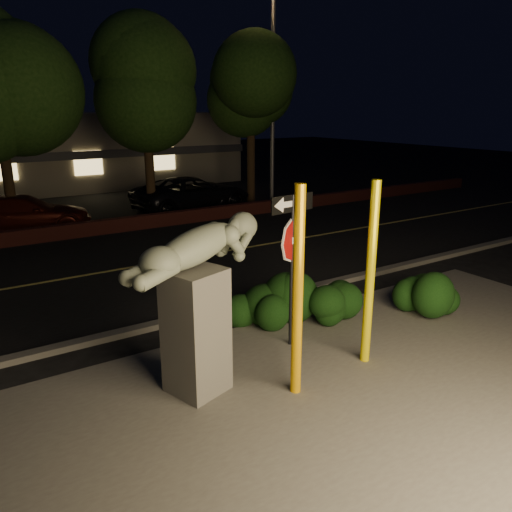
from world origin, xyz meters
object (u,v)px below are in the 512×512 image
Objects in this scene: yellow_pole_left at (298,294)px; streetlight at (270,82)px; sculpture at (197,291)px; parked_car_darkred at (23,214)px; signpost at (292,241)px; parked_car_dark at (192,193)px; yellow_pole_right at (370,275)px.

yellow_pole_left is 16.23m from streetlight.
sculpture is 0.59× the size of parked_car_darkred.
sculpture reaches higher than parked_car_darkred.
streetlight is (7.67, 11.94, 3.31)m from signpost.
parked_car_darkred is (-2.67, 12.24, -1.36)m from signpost.
sculpture is at bearing -148.94° from streetlight.
signpost is at bearing 56.44° from yellow_pole_left.
parked_car_dark is (4.12, 12.66, -1.30)m from signpost.
streetlight is 5.86m from parked_car_dark.
sculpture is at bearing 165.30° from yellow_pole_right.
parked_car_dark is at bearing -74.35° from parked_car_darkred.
streetlight is 1.73× the size of parked_car_dark.
streetlight is at bearing 34.34° from sculpture.
signpost reaches higher than sculpture.
signpost is (0.89, 1.34, 0.39)m from yellow_pole_left.
signpost reaches higher than parked_car_darkred.
yellow_pole_right is 1.12× the size of signpost.
parked_car_dark is at bearing 70.30° from yellow_pole_left.
parked_car_darkred is (-1.78, 13.58, -0.97)m from yellow_pole_left.
yellow_pole_left is 1.03× the size of yellow_pole_right.
yellow_pole_right is at bearing -138.49° from streetlight.
yellow_pole_right is at bearing 4.99° from yellow_pole_left.
parked_car_dark is at bearing 65.15° from signpost.
parked_car_dark reaches higher than parked_car_darkred.
signpost is 0.62× the size of parked_car_darkred.
yellow_pole_left reaches higher than sculpture.
signpost is at bearing 156.31° from parked_car_dark.
sculpture is (-1.21, 0.89, 0.02)m from yellow_pole_left.
sculpture is (-2.10, -0.46, -0.37)m from signpost.
streetlight is at bearing 57.21° from yellow_pole_left.
streetlight reaches higher than signpost.
sculpture is at bearing -174.59° from signpost.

